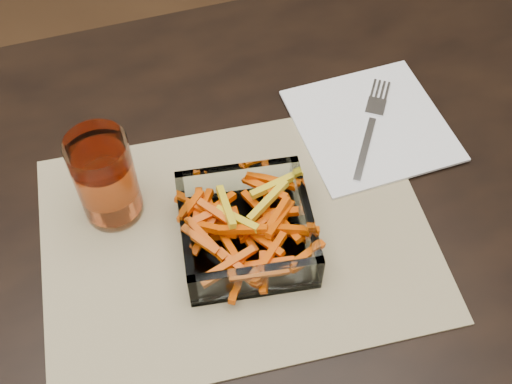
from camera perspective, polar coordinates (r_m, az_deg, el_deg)
The scene contains 6 objects.
dining_table at distance 0.81m, azimuth -3.50°, elevation -9.85°, with size 1.60×0.90×0.75m.
placemat at distance 0.75m, azimuth -1.68°, elevation -3.98°, with size 0.45×0.33×0.00m, color tan.
glass_bowl at distance 0.73m, azimuth -0.86°, elevation -3.50°, with size 0.16×0.16×0.06m.
tumbler at distance 0.75m, azimuth -13.18°, elevation 1.00°, with size 0.07×0.07×0.12m.
napkin at distance 0.87m, azimuth 10.19°, elevation 5.90°, with size 0.19×0.19×0.00m, color white.
fork at distance 0.86m, azimuth 10.20°, elevation 5.94°, with size 0.11×0.16×0.00m.
Camera 1 is at (-0.06, -0.35, 1.39)m, focal length 45.00 mm.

